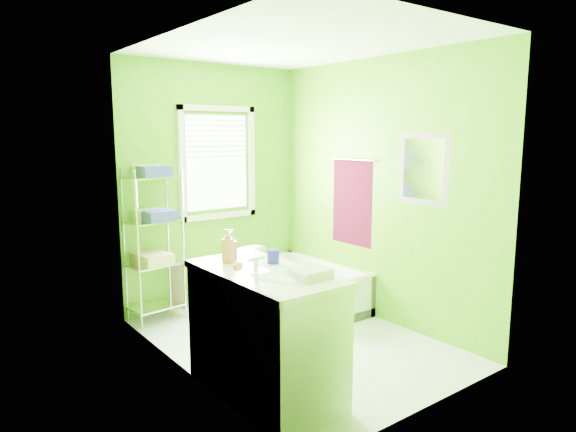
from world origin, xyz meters
TOP-DOWN VIEW (x-y plane):
  - ground at (0.00, 0.00)m, footprint 2.90×2.90m
  - room_envelope at (0.00, 0.00)m, footprint 2.14×2.94m
  - window at (0.05, 1.42)m, footprint 0.92×0.05m
  - door at (-1.04, -1.00)m, footprint 0.09×0.80m
  - right_wall_decor at (1.04, -0.02)m, footprint 0.04×1.48m
  - bathtub at (0.71, 0.67)m, footprint 0.67×1.44m
  - toilet at (0.03, 1.14)m, footprint 0.49×0.74m
  - vanity at (-0.75, -0.62)m, footprint 0.63×1.22m
  - wire_shelf_unit at (-0.76, 1.28)m, footprint 0.55×0.44m

SIDE VIEW (x-z plane):
  - ground at x=0.00m, z-range 0.00..0.00m
  - bathtub at x=0.71m, z-range -0.08..0.38m
  - toilet at x=0.03m, z-range 0.00..0.70m
  - vanity at x=-0.75m, z-range -0.10..1.07m
  - wire_shelf_unit at x=-0.76m, z-range 0.17..1.73m
  - door at x=-1.04m, z-range 0.00..2.00m
  - right_wall_decor at x=1.04m, z-range 0.74..1.91m
  - room_envelope at x=0.00m, z-range 0.24..2.86m
  - window at x=0.05m, z-range 1.00..2.22m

